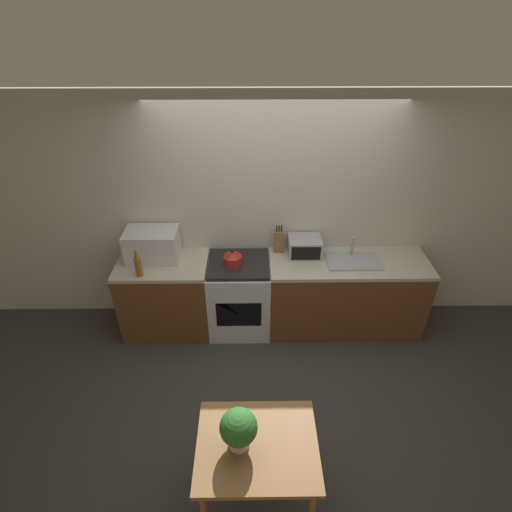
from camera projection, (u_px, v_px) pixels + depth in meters
ground_plane at (275, 384)px, 4.05m from camera, size 16.00×16.00×0.00m
wall_back at (273, 214)px, 4.34m from camera, size 10.00×0.06×2.60m
counter_left_run at (167, 296)px, 4.52m from camera, size 0.97×0.62×0.90m
counter_right_run at (345, 294)px, 4.54m from camera, size 1.72×0.62×0.90m
stove_range at (239, 296)px, 4.52m from camera, size 0.68×0.62×0.90m
kettle at (233, 258)px, 4.19m from camera, size 0.19×0.19×0.19m
microwave at (152, 245)px, 4.26m from camera, size 0.56×0.36×0.33m
bottle at (138, 266)px, 4.02m from camera, size 0.07×0.07×0.29m
knife_block at (279, 241)px, 4.38m from camera, size 0.10×0.06×0.33m
toaster_oven at (305, 247)px, 4.35m from camera, size 0.36×0.28×0.21m
sink_basin at (353, 260)px, 4.28m from camera, size 0.57×0.35×0.24m
dining_table at (257, 453)px, 2.78m from camera, size 0.83×0.68×0.74m
potted_plant at (239, 429)px, 2.62m from camera, size 0.25×0.25×0.32m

